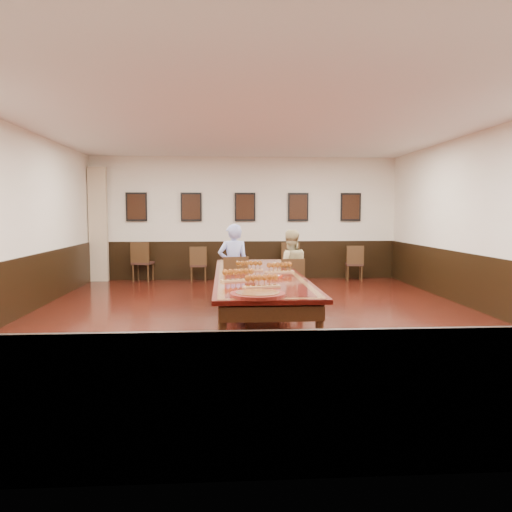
{
  "coord_description": "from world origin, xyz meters",
  "views": [
    {
      "loc": [
        -0.56,
        -8.12,
        1.76
      ],
      "look_at": [
        0.0,
        0.5,
        1.0
      ],
      "focal_mm": 35.0,
      "sensor_mm": 36.0,
      "label": 1
    }
  ],
  "objects": [
    {
      "name": "flight_a",
      "position": [
        -0.13,
        0.4,
        0.83
      ],
      "size": [
        0.49,
        0.17,
        0.18
      ],
      "color": "#A57645",
      "rests_on": "conference_table"
    },
    {
      "name": "spare_chair_a",
      "position": [
        -2.62,
        4.7,
        0.51
      ],
      "size": [
        0.56,
        0.59,
        1.02
      ],
      "primitive_type": null,
      "rotation": [
        0.0,
        0.0,
        2.96
      ],
      "color": "#321C16",
      "rests_on": "floor"
    },
    {
      "name": "wall_left",
      "position": [
        -4.01,
        0.0,
        1.6
      ],
      "size": [
        0.02,
        10.0,
        3.2
      ],
      "primitive_type": "cube",
      "color": "beige",
      "rests_on": "floor"
    },
    {
      "name": "spare_chair_b",
      "position": [
        -1.21,
        4.53,
        0.45
      ],
      "size": [
        0.44,
        0.47,
        0.9
      ],
      "primitive_type": null,
      "rotation": [
        0.0,
        0.0,
        3.17
      ],
      "color": "#321C16",
      "rests_on": "floor"
    },
    {
      "name": "wall_right",
      "position": [
        4.01,
        0.0,
        1.6
      ],
      "size": [
        0.02,
        10.0,
        3.2
      ],
      "primitive_type": "cube",
      "color": "beige",
      "rests_on": "floor"
    },
    {
      "name": "ceiling",
      "position": [
        0.0,
        0.0,
        3.21
      ],
      "size": [
        8.0,
        10.0,
        0.02
      ],
      "primitive_type": "cube",
      "color": "white",
      "rests_on": "floor"
    },
    {
      "name": "spare_chair_c",
      "position": [
        1.16,
        4.73,
        0.49
      ],
      "size": [
        0.5,
        0.54,
        0.99
      ],
      "primitive_type": null,
      "rotation": [
        0.0,
        0.0,
        3.07
      ],
      "color": "#321C16",
      "rests_on": "floor"
    },
    {
      "name": "pink_phone",
      "position": [
        0.6,
        0.33,
        0.76
      ],
      "size": [
        0.08,
        0.14,
        0.01
      ],
      "primitive_type": "cube",
      "rotation": [
        0.0,
        0.0,
        0.11
      ],
      "color": "#F451B0",
      "rests_on": "conference_table"
    },
    {
      "name": "chair_woman",
      "position": [
        0.68,
        0.98,
        0.46
      ],
      "size": [
        0.45,
        0.49,
        0.92
      ],
      "primitive_type": null,
      "rotation": [
        0.0,
        0.0,
        3.19
      ],
      "color": "#321C16",
      "rests_on": "floor"
    },
    {
      "name": "wall_front",
      "position": [
        0.0,
        -5.01,
        1.6
      ],
      "size": [
        8.0,
        0.02,
        3.2
      ],
      "primitive_type": "cube",
      "color": "beige",
      "rests_on": "floor"
    },
    {
      "name": "wainscoting",
      "position": [
        0.0,
        0.0,
        0.5
      ],
      "size": [
        8.0,
        10.0,
        1.0
      ],
      "color": "black",
      "rests_on": "floor"
    },
    {
      "name": "person_man",
      "position": [
        -0.39,
        1.01,
        0.77
      ],
      "size": [
        0.61,
        0.44,
        1.55
      ],
      "primitive_type": "imported",
      "rotation": [
        0.0,
        0.0,
        3.27
      ],
      "color": "#5465D2",
      "rests_on": "floor"
    },
    {
      "name": "flight_d",
      "position": [
        -0.06,
        -1.54,
        0.84
      ],
      "size": [
        0.51,
        0.27,
        0.18
      ],
      "color": "#A57645",
      "rests_on": "conference_table"
    },
    {
      "name": "spare_chair_d",
      "position": [
        2.79,
        4.46,
        0.46
      ],
      "size": [
        0.49,
        0.52,
        0.91
      ],
      "primitive_type": null,
      "rotation": [
        0.0,
        0.0,
        3.0
      ],
      "color": "#321C16",
      "rests_on": "floor"
    },
    {
      "name": "posters",
      "position": [
        0.0,
        4.94,
        1.9
      ],
      "size": [
        6.14,
        0.04,
        0.74
      ],
      "color": "black",
      "rests_on": "wall_back"
    },
    {
      "name": "red_plate_grp",
      "position": [
        0.25,
        -0.42,
        0.76
      ],
      "size": [
        0.22,
        0.22,
        0.03
      ],
      "color": "#AA240B",
      "rests_on": "conference_table"
    },
    {
      "name": "flight_c",
      "position": [
        -0.35,
        -0.91,
        0.84
      ],
      "size": [
        0.53,
        0.31,
        0.19
      ],
      "color": "#A57645",
      "rests_on": "conference_table"
    },
    {
      "name": "chair_man",
      "position": [
        -0.37,
        0.9,
        0.49
      ],
      "size": [
        0.51,
        0.55,
        0.97
      ],
      "primitive_type": null,
      "rotation": [
        0.0,
        0.0,
        3.27
      ],
      "color": "#321C16",
      "rests_on": "floor"
    },
    {
      "name": "carved_platter",
      "position": [
        -0.16,
        -2.22,
        0.78
      ],
      "size": [
        0.74,
        0.74,
        0.05
      ],
      "color": "#581511",
      "rests_on": "conference_table"
    },
    {
      "name": "person_woman",
      "position": [
        0.68,
        1.07,
        0.72
      ],
      "size": [
        0.74,
        0.59,
        1.44
      ],
      "primitive_type": "imported",
      "rotation": [
        0.0,
        0.0,
        3.19
      ],
      "color": "#D1BE83",
      "rests_on": "floor"
    },
    {
      "name": "flight_b",
      "position": [
        0.37,
        0.11,
        0.83
      ],
      "size": [
        0.5,
        0.29,
        0.18
      ],
      "color": "#A57645",
      "rests_on": "conference_table"
    },
    {
      "name": "conference_table",
      "position": [
        0.0,
        0.0,
        0.61
      ],
      "size": [
        1.4,
        5.0,
        0.76
      ],
      "color": "black",
      "rests_on": "floor"
    },
    {
      "name": "wall_back",
      "position": [
        0.0,
        5.01,
        1.6
      ],
      "size": [
        8.0,
        0.02,
        3.2
      ],
      "primitive_type": "cube",
      "color": "beige",
      "rests_on": "floor"
    },
    {
      "name": "curtain",
      "position": [
        -3.75,
        4.82,
        1.45
      ],
      "size": [
        0.45,
        0.18,
        2.9
      ],
      "primitive_type": "cube",
      "color": "tan",
      "rests_on": "floor"
    },
    {
      "name": "floor",
      "position": [
        0.0,
        0.0,
        -0.01
      ],
      "size": [
        8.0,
        10.0,
        0.02
      ],
      "primitive_type": "cube",
      "color": "black",
      "rests_on": "ground"
    }
  ]
}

